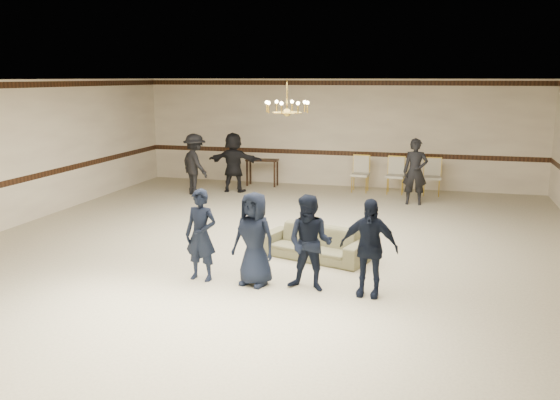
# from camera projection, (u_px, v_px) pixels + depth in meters

# --- Properties ---
(room) EXTENTS (12.01, 14.01, 3.21)m
(room) POSITION_uv_depth(u_px,v_px,m) (273.00, 167.00, 11.04)
(room) COLOR beige
(room) RESTS_ON ground
(chair_rail) EXTENTS (12.00, 0.02, 0.14)m
(chair_rail) POSITION_uv_depth(u_px,v_px,m) (336.00, 153.00, 17.77)
(chair_rail) COLOR #351D10
(chair_rail) RESTS_ON wall_back
(crown_molding) EXTENTS (12.00, 0.02, 0.14)m
(crown_molding) POSITION_uv_depth(u_px,v_px,m) (338.00, 83.00, 17.34)
(crown_molding) COLOR #351D10
(crown_molding) RESTS_ON wall_back
(chandelier) EXTENTS (0.94, 0.94, 0.89)m
(chandelier) POSITION_uv_depth(u_px,v_px,m) (287.00, 96.00, 11.73)
(chandelier) COLOR #B8943A
(chandelier) RESTS_ON ceiling
(boy_a) EXTENTS (0.58, 0.42, 1.50)m
(boy_a) POSITION_uv_depth(u_px,v_px,m) (201.00, 235.00, 9.49)
(boy_a) COLOR black
(boy_a) RESTS_ON floor
(boy_b) EXTENTS (0.83, 0.64, 1.50)m
(boy_b) POSITION_uv_depth(u_px,v_px,m) (254.00, 239.00, 9.26)
(boy_b) COLOR black
(boy_b) RESTS_ON floor
(boy_c) EXTENTS (0.79, 0.64, 1.50)m
(boy_c) POSITION_uv_depth(u_px,v_px,m) (310.00, 243.00, 9.03)
(boy_c) COLOR black
(boy_c) RESTS_ON floor
(boy_d) EXTENTS (0.90, 0.43, 1.50)m
(boy_d) POSITION_uv_depth(u_px,v_px,m) (369.00, 247.00, 8.80)
(boy_d) COLOR black
(boy_d) RESTS_ON floor
(settee) EXTENTS (2.09, 1.29, 0.57)m
(settee) POSITION_uv_depth(u_px,v_px,m) (314.00, 243.00, 10.72)
(settee) COLOR #787450
(settee) RESTS_ON floor
(adult_left) EXTENTS (1.27, 1.18, 1.71)m
(adult_left) POSITION_uv_depth(u_px,v_px,m) (195.00, 164.00, 16.42)
(adult_left) COLOR black
(adult_left) RESTS_ON floor
(adult_mid) EXTENTS (1.61, 0.56, 1.71)m
(adult_mid) POSITION_uv_depth(u_px,v_px,m) (234.00, 162.00, 16.85)
(adult_mid) COLOR black
(adult_mid) RESTS_ON floor
(adult_right) EXTENTS (0.63, 0.42, 1.71)m
(adult_right) POSITION_uv_depth(u_px,v_px,m) (415.00, 172.00, 15.17)
(adult_right) COLOR black
(adult_right) RESTS_ON floor
(banquet_chair_left) EXTENTS (0.54, 0.54, 1.03)m
(banquet_chair_left) POSITION_uv_depth(u_px,v_px,m) (360.00, 174.00, 16.90)
(banquet_chair_left) COLOR beige
(banquet_chair_left) RESTS_ON floor
(banquet_chair_mid) EXTENTS (0.53, 0.53, 1.03)m
(banquet_chair_mid) POSITION_uv_depth(u_px,v_px,m) (395.00, 176.00, 16.64)
(banquet_chair_mid) COLOR beige
(banquet_chair_mid) RESTS_ON floor
(banquet_chair_right) EXTENTS (0.54, 0.54, 1.03)m
(banquet_chair_right) POSITION_uv_depth(u_px,v_px,m) (432.00, 177.00, 16.38)
(banquet_chair_right) COLOR beige
(banquet_chair_right) RESTS_ON floor
(console_table) EXTENTS (1.00, 0.48, 0.82)m
(console_table) POSITION_uv_depth(u_px,v_px,m) (262.00, 172.00, 17.88)
(console_table) COLOR black
(console_table) RESTS_ON floor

